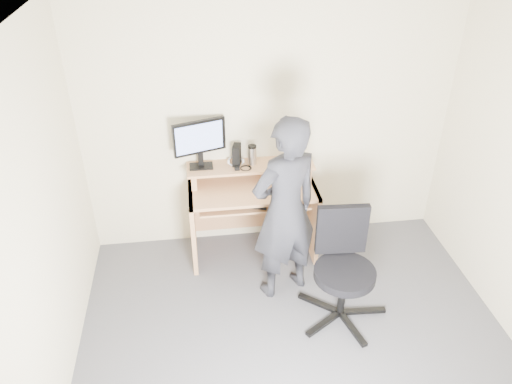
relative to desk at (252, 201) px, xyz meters
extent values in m
plane|color=#4C4B50|center=(0.20, -1.53, -0.55)|extent=(3.50, 3.50, 0.00)
cube|color=beige|center=(0.20, 0.22, 0.70)|extent=(3.50, 0.02, 2.50)
cube|color=white|center=(0.20, -1.53, 1.95)|extent=(3.50, 3.50, 0.02)
cube|color=tan|center=(-0.58, -0.08, -0.17)|extent=(0.04, 0.60, 0.75)
cube|color=tan|center=(0.58, -0.08, -0.17)|extent=(0.04, 0.60, 0.75)
cube|color=tan|center=(0.00, -0.08, 0.19)|extent=(1.20, 0.60, 0.03)
cube|color=tan|center=(0.00, -0.16, 0.09)|extent=(1.02, 0.38, 0.02)
cube|color=tan|center=(-0.54, 0.07, 0.28)|extent=(0.05, 0.28, 0.15)
cube|color=tan|center=(0.54, 0.07, 0.28)|extent=(0.05, 0.28, 0.15)
cube|color=tan|center=(0.00, 0.07, 0.35)|extent=(1.20, 0.30, 0.02)
cube|color=tan|center=(0.00, 0.21, -0.12)|extent=(1.20, 0.03, 0.65)
cube|color=black|center=(-0.46, 0.09, 0.37)|extent=(0.22, 0.14, 0.01)
cube|color=black|center=(-0.46, 0.11, 0.45)|extent=(0.05, 0.04, 0.14)
cube|color=black|center=(-0.46, 0.09, 0.67)|extent=(0.48, 0.19, 0.32)
cube|color=#869EE8|center=(-0.46, 0.07, 0.67)|extent=(0.43, 0.14, 0.27)
cube|color=black|center=(-0.13, 0.10, 0.46)|extent=(0.10, 0.14, 0.20)
cylinder|color=#BAB9BE|center=(0.02, 0.09, 0.45)|extent=(0.09, 0.09, 0.17)
cube|color=black|center=(0.26, 0.05, 0.37)|extent=(0.10, 0.14, 0.01)
cube|color=black|center=(-0.14, -0.01, 0.38)|extent=(0.05, 0.04, 0.03)
torus|color=silver|center=(-0.13, 0.14, 0.37)|extent=(0.19, 0.19, 0.06)
cube|color=black|center=(-0.10, -0.17, 0.12)|extent=(0.49, 0.32, 0.03)
ellipsoid|color=black|center=(0.38, -0.18, 0.22)|extent=(0.11, 0.08, 0.04)
cube|color=black|center=(0.83, -1.08, -0.51)|extent=(0.39, 0.07, 0.03)
cube|color=black|center=(0.70, -0.88, -0.51)|extent=(0.19, 0.38, 0.03)
cube|color=black|center=(0.47, -0.94, -0.51)|extent=(0.33, 0.28, 0.03)
cube|color=black|center=(0.46, -1.18, -0.51)|extent=(0.35, 0.25, 0.03)
cube|color=black|center=(0.68, -1.26, -0.51)|extent=(0.15, 0.39, 0.03)
cylinder|color=black|center=(0.63, -1.07, -0.29)|extent=(0.06, 0.06, 0.40)
cylinder|color=black|center=(0.63, -1.07, -0.07)|extent=(0.51, 0.51, 0.07)
cube|color=black|center=(0.64, -0.84, 0.21)|extent=(0.43, 0.09, 0.46)
imported|color=black|center=(0.20, -0.65, 0.30)|extent=(0.73, 0.61, 1.70)
camera|label=1|loc=(-0.50, -4.03, 2.64)|focal=35.00mm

